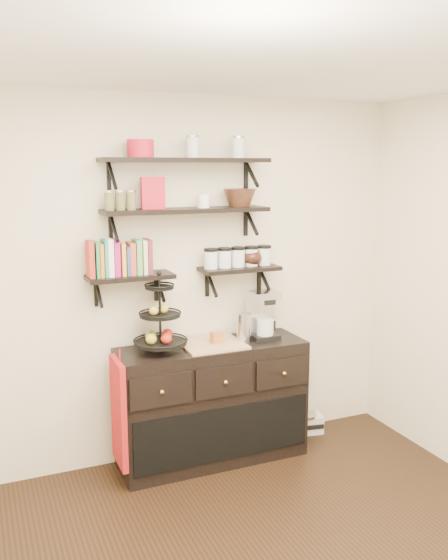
% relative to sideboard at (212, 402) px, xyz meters
% --- Properties ---
extents(ceiling, '(3.50, 3.50, 0.02)m').
position_rel_sideboard_xyz_m(ceiling, '(-0.15, -1.51, 2.25)').
color(ceiling, white).
rests_on(ceiling, back_wall).
extents(back_wall, '(3.50, 0.02, 2.70)m').
position_rel_sideboard_xyz_m(back_wall, '(-0.15, 0.24, 0.90)').
color(back_wall, white).
rests_on(back_wall, ground).
extents(shelf_top, '(1.20, 0.27, 0.23)m').
position_rel_sideboard_xyz_m(shelf_top, '(-0.15, 0.10, 1.78)').
color(shelf_top, black).
rests_on(shelf_top, back_wall).
extents(shelf_mid, '(1.20, 0.27, 0.23)m').
position_rel_sideboard_xyz_m(shelf_mid, '(-0.15, 0.10, 1.43)').
color(shelf_mid, black).
rests_on(shelf_mid, back_wall).
extents(shelf_low_left, '(0.60, 0.25, 0.23)m').
position_rel_sideboard_xyz_m(shelf_low_left, '(-0.57, 0.12, 0.98)').
color(shelf_low_left, black).
rests_on(shelf_low_left, back_wall).
extents(shelf_low_right, '(0.60, 0.25, 0.23)m').
position_rel_sideboard_xyz_m(shelf_low_right, '(0.27, 0.12, 0.98)').
color(shelf_low_right, black).
rests_on(shelf_low_right, back_wall).
extents(cookbooks, '(0.43, 0.15, 0.26)m').
position_rel_sideboard_xyz_m(cookbooks, '(-0.62, 0.12, 1.11)').
color(cookbooks, '#B12E27').
rests_on(cookbooks, shelf_low_left).
extents(glass_canisters, '(0.54, 0.10, 0.13)m').
position_rel_sideboard_xyz_m(glass_canisters, '(0.26, 0.12, 1.06)').
color(glass_canisters, silver).
rests_on(glass_canisters, shelf_low_right).
extents(sideboard, '(1.40, 0.50, 0.92)m').
position_rel_sideboard_xyz_m(sideboard, '(0.00, 0.00, 0.00)').
color(sideboard, black).
rests_on(sideboard, floor).
extents(fruit_stand, '(0.38, 0.38, 0.55)m').
position_rel_sideboard_xyz_m(fruit_stand, '(-0.39, 0.00, 0.64)').
color(fruit_stand, black).
rests_on(fruit_stand, sideboard).
extents(candle, '(0.08, 0.08, 0.08)m').
position_rel_sideboard_xyz_m(candle, '(0.04, 0.00, 0.50)').
color(candle, '#A65B26').
rests_on(candle, sideboard).
extents(coffee_maker, '(0.20, 0.20, 0.37)m').
position_rel_sideboard_xyz_m(coffee_maker, '(0.43, 0.03, 0.62)').
color(coffee_maker, black).
rests_on(coffee_maker, sideboard).
extents(thermal_carafe, '(0.11, 0.11, 0.22)m').
position_rel_sideboard_xyz_m(thermal_carafe, '(0.25, -0.02, 0.56)').
color(thermal_carafe, silver).
rests_on(thermal_carafe, sideboard).
extents(apron, '(0.04, 0.32, 0.75)m').
position_rel_sideboard_xyz_m(apron, '(-0.73, -0.10, 0.08)').
color(apron, '#A6111A').
rests_on(apron, sideboard).
extents(radio, '(0.30, 0.22, 0.17)m').
position_rel_sideboard_xyz_m(radio, '(0.88, 0.11, -0.37)').
color(radio, silver).
rests_on(radio, floor).
extents(recipe_box, '(0.17, 0.08, 0.22)m').
position_rel_sideboard_xyz_m(recipe_box, '(-0.39, 0.10, 1.56)').
color(recipe_box, red).
rests_on(recipe_box, shelf_mid).
extents(walnut_bowl, '(0.24, 0.24, 0.13)m').
position_rel_sideboard_xyz_m(walnut_bowl, '(0.26, 0.10, 1.51)').
color(walnut_bowl, black).
rests_on(walnut_bowl, shelf_mid).
extents(ramekins, '(0.09, 0.09, 0.10)m').
position_rel_sideboard_xyz_m(ramekins, '(-0.02, 0.10, 1.50)').
color(ramekins, white).
rests_on(ramekins, shelf_mid).
extents(teapot, '(0.20, 0.15, 0.15)m').
position_rel_sideboard_xyz_m(teapot, '(0.38, 0.12, 1.07)').
color(teapot, black).
rests_on(teapot, shelf_low_right).
extents(red_pot, '(0.18, 0.18, 0.12)m').
position_rel_sideboard_xyz_m(red_pot, '(-0.47, 0.10, 1.86)').
color(red_pot, red).
rests_on(red_pot, shelf_top).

